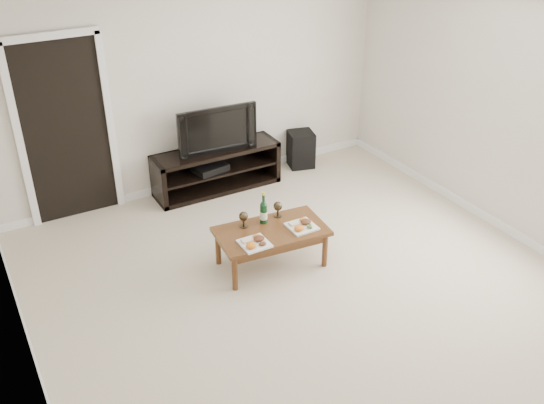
% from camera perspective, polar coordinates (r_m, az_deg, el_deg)
% --- Properties ---
extents(floor, '(5.50, 5.50, 0.00)m').
position_cam_1_polar(floor, '(5.83, 4.27, -9.12)').
color(floor, beige).
rests_on(floor, ground).
extents(back_wall, '(5.00, 0.04, 2.60)m').
position_cam_1_polar(back_wall, '(7.40, -7.37, 10.83)').
color(back_wall, silver).
rests_on(back_wall, ground).
extents(ceiling, '(5.00, 5.50, 0.04)m').
position_cam_1_polar(ceiling, '(4.68, 5.49, 16.89)').
color(ceiling, white).
rests_on(ceiling, back_wall).
extents(doorway, '(0.90, 0.02, 2.05)m').
position_cam_1_polar(doorway, '(7.07, -18.81, 6.20)').
color(doorway, black).
rests_on(doorway, ground).
extents(media_console, '(1.59, 0.45, 0.55)m').
position_cam_1_polar(media_console, '(7.60, -5.22, 3.09)').
color(media_console, black).
rests_on(media_console, ground).
extents(television, '(1.00, 0.19, 0.57)m').
position_cam_1_polar(television, '(7.37, -5.42, 7.00)').
color(television, black).
rests_on(television, media_console).
extents(av_receiver, '(0.45, 0.36, 0.08)m').
position_cam_1_polar(av_receiver, '(7.53, -5.86, 3.24)').
color(av_receiver, black).
rests_on(av_receiver, media_console).
extents(subwoofer, '(0.40, 0.40, 0.48)m').
position_cam_1_polar(subwoofer, '(8.21, 2.72, 5.00)').
color(subwoofer, black).
rests_on(subwoofer, ground).
extents(coffee_table, '(1.15, 0.70, 0.42)m').
position_cam_1_polar(coffee_table, '(6.16, -0.07, -4.28)').
color(coffee_table, '#502B16').
rests_on(coffee_table, ground).
extents(plate_left, '(0.27, 0.27, 0.07)m').
position_cam_1_polar(plate_left, '(5.80, -1.66, -3.73)').
color(plate_left, white).
rests_on(plate_left, coffee_table).
extents(plate_right, '(0.27, 0.27, 0.07)m').
position_cam_1_polar(plate_right, '(6.07, 2.82, -2.12)').
color(plate_right, white).
rests_on(plate_right, coffee_table).
extents(wine_bottle, '(0.07, 0.07, 0.35)m').
position_cam_1_polar(wine_bottle, '(6.07, -0.80, -0.53)').
color(wine_bottle, '#0E3317').
rests_on(wine_bottle, coffee_table).
extents(goblet_left, '(0.09, 0.09, 0.17)m').
position_cam_1_polar(goblet_left, '(6.05, -2.70, -1.65)').
color(goblet_left, '#382F1E').
rests_on(goblet_left, coffee_table).
extents(goblet_right, '(0.09, 0.09, 0.17)m').
position_cam_1_polar(goblet_right, '(6.22, 0.55, -0.68)').
color(goblet_right, '#382F1E').
rests_on(goblet_right, coffee_table).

